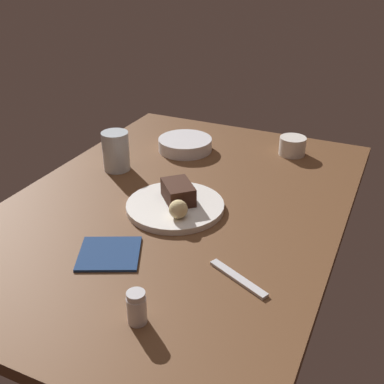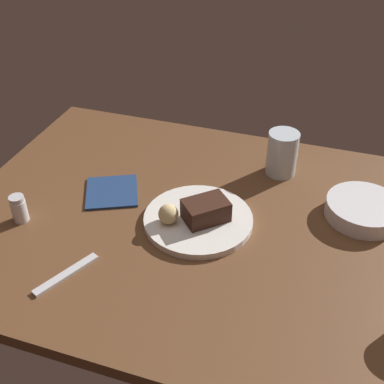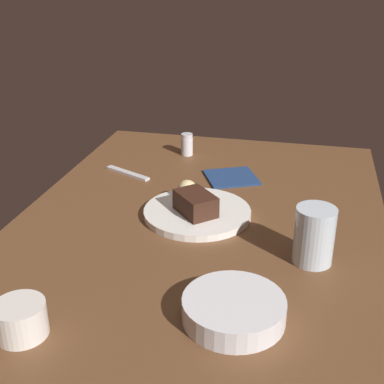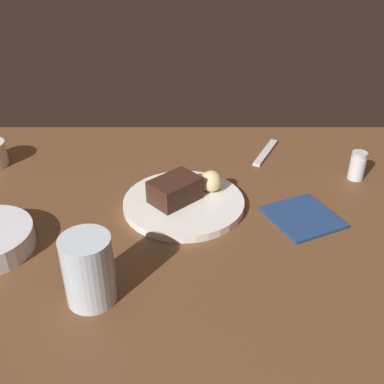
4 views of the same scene
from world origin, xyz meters
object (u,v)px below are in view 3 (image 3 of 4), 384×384
at_px(dessert_plate, 197,213).
at_px(water_glass, 314,235).
at_px(coffee_cup, 21,319).
at_px(chocolate_cake_slice, 196,203).
at_px(bread_roll, 187,189).
at_px(side_bowl, 234,309).
at_px(folded_napkin, 231,177).
at_px(salt_shaker, 187,144).
at_px(dessert_spoon, 128,173).

distance_m(dessert_plate, water_glass, 0.30).
bearing_deg(water_glass, coffee_cup, 126.17).
height_order(dessert_plate, chocolate_cake_slice, chocolate_cake_slice).
xyz_separation_m(bread_roll, side_bowl, (-0.41, -0.18, -0.02)).
bearing_deg(folded_napkin, bread_roll, 156.11).
height_order(dessert_plate, folded_napkin, dessert_plate).
height_order(salt_shaker, dessert_spoon, salt_shaker).
relative_size(dessert_spoon, folded_napkin, 1.14).
xyz_separation_m(salt_shaker, water_glass, (-0.53, -0.38, 0.03)).
bearing_deg(side_bowl, chocolate_cake_slice, 22.64).
distance_m(dessert_plate, salt_shaker, 0.41).
distance_m(salt_shaker, side_bowl, 0.79).
bearing_deg(folded_napkin, water_glass, -149.72).
height_order(chocolate_cake_slice, dessert_spoon, chocolate_cake_slice).
relative_size(water_glass, side_bowl, 0.67).
relative_size(bread_roll, coffee_cup, 0.55).
distance_m(dessert_plate, side_bowl, 0.38).
bearing_deg(salt_shaker, water_glass, -144.28).
distance_m(dessert_plate, bread_roll, 0.08).
bearing_deg(water_glass, dessert_plate, 61.87).
height_order(chocolate_cake_slice, salt_shaker, salt_shaker).
height_order(dessert_plate, coffee_cup, coffee_cup).
relative_size(salt_shaker, folded_napkin, 0.50).
distance_m(chocolate_cake_slice, water_glass, 0.29).
xyz_separation_m(chocolate_cake_slice, folded_napkin, (0.26, -0.04, -0.04)).
relative_size(chocolate_cake_slice, side_bowl, 0.56).
bearing_deg(dessert_spoon, side_bowl, 149.68).
xyz_separation_m(water_glass, coffee_cup, (-0.33, 0.45, -0.03)).
distance_m(water_glass, dessert_spoon, 0.62).
distance_m(water_glass, side_bowl, 0.25).
height_order(dessert_plate, side_bowl, side_bowl).
distance_m(bread_roll, coffee_cup, 0.55).
bearing_deg(folded_napkin, chocolate_cake_slice, 170.53).
bearing_deg(side_bowl, dessert_spoon, 34.50).
xyz_separation_m(bread_roll, coffee_cup, (-0.53, 0.15, -0.01)).
height_order(salt_shaker, water_glass, water_glass).
height_order(water_glass, coffee_cup, water_glass).
height_order(side_bowl, coffee_cup, coffee_cup).
relative_size(salt_shaker, coffee_cup, 0.79).
bearing_deg(bread_roll, salt_shaker, 13.63).
xyz_separation_m(coffee_cup, folded_napkin, (0.71, -0.23, -0.03)).
bearing_deg(water_glass, chocolate_cake_slice, 64.95).
height_order(dessert_plate, bread_roll, bread_roll).
bearing_deg(salt_shaker, dessert_spoon, 146.44).
bearing_deg(salt_shaker, side_bowl, -160.86).
bearing_deg(coffee_cup, folded_napkin, -17.73).
bearing_deg(chocolate_cake_slice, side_bowl, -157.36).
bearing_deg(dessert_spoon, bread_roll, 169.97).
xyz_separation_m(chocolate_cake_slice, dessert_spoon, (0.22, 0.24, -0.04)).
distance_m(coffee_cup, folded_napkin, 0.74).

